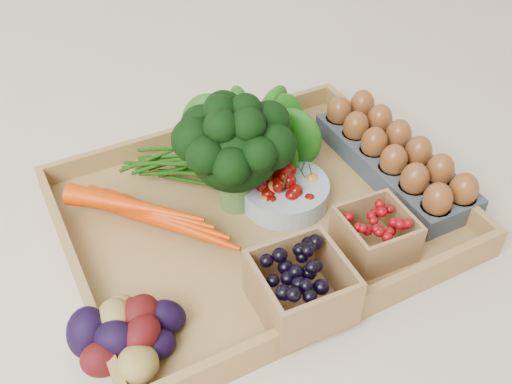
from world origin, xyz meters
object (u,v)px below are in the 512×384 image
tray (256,218)px  egg_carton (393,163)px  cherry_bowl (285,192)px  broccoli (235,170)px

tray → egg_carton: 0.25m
cherry_bowl → egg_carton: (0.19, -0.02, 0.00)m
broccoli → cherry_bowl: (0.07, -0.03, -0.05)m
tray → broccoli: (-0.02, 0.04, 0.07)m
cherry_bowl → egg_carton: 0.19m
tray → broccoli: size_ratio=3.28×
cherry_bowl → tray: bearing=-173.5°
broccoli → egg_carton: size_ratio=0.55×
broccoli → egg_carton: bearing=-10.6°
broccoli → cherry_bowl: size_ratio=1.25×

